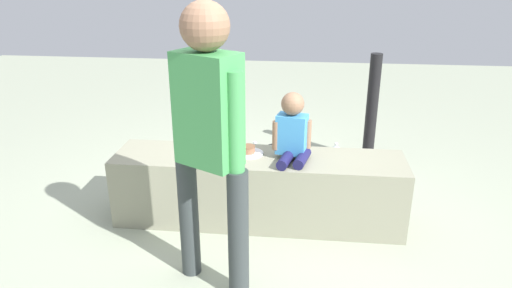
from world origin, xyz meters
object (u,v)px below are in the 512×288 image
adult_standing (209,128)px  water_bottle_near_gift (255,153)px  gift_bag (316,171)px  water_bottle_far_side (336,154)px  cake_box_white (168,177)px  cake_plate (248,151)px  child_seated (292,131)px  handbag_black_leather (274,164)px

adult_standing → water_bottle_near_gift: (0.04, 1.85, -0.91)m
gift_bag → water_bottle_far_side: size_ratio=1.37×
adult_standing → water_bottle_far_side: bearing=66.5°
water_bottle_near_gift → cake_box_white: 0.90m
cake_plate → gift_bag: (0.52, 0.62, -0.42)m
cake_plate → gift_bag: size_ratio=0.77×
child_seated → water_bottle_near_gift: 1.31m
adult_standing → cake_box_white: 1.74m
child_seated → adult_standing: (-0.43, -0.76, 0.27)m
adult_standing → gift_bag: 1.80m
gift_bag → cake_box_white: size_ratio=0.87×
cake_plate → water_bottle_far_side: 1.37m
child_seated → cake_plate: (-0.32, 0.05, -0.19)m
handbag_black_leather → adult_standing: bearing=-98.7°
adult_standing → water_bottle_far_side: size_ratio=7.81×
water_bottle_far_side → adult_standing: bearing=-113.5°
cake_plate → handbag_black_leather: (0.14, 0.78, -0.44)m
cake_plate → handbag_black_leather: size_ratio=0.70×
gift_bag → water_bottle_near_gift: bearing=145.1°
gift_bag → water_bottle_far_side: gift_bag is taller
water_bottle_near_gift → handbag_black_leather: bearing=-50.6°
water_bottle_near_gift → handbag_black_leather: size_ratio=0.67×
cake_box_white → adult_standing: bearing=-62.7°
child_seated → cake_box_white: bearing=154.0°
child_seated → cake_box_white: child_seated is taller
gift_bag → water_bottle_near_gift: gift_bag is taller
water_bottle_far_side → cake_box_white: (-1.50, -0.60, -0.04)m
adult_standing → water_bottle_far_side: (0.82, 1.90, -0.91)m
cake_plate → water_bottle_far_side: (0.72, 1.08, -0.44)m
adult_standing → handbag_black_leather: bearing=81.3°
child_seated → cake_plate: 0.38m
cake_box_white → water_bottle_far_side: bearing=21.8°
adult_standing → gift_bag: adult_standing is taller
gift_bag → adult_standing: bearing=-113.8°
handbag_black_leather → cake_box_white: bearing=-162.0°
adult_standing → water_bottle_near_gift: 2.06m
water_bottle_far_side → cake_box_white: bearing=-158.2°
water_bottle_near_gift → handbag_black_leather: (0.20, -0.25, 0.00)m
water_bottle_far_side → handbag_black_leather: 0.65m
child_seated → handbag_black_leather: 1.06m
adult_standing → handbag_black_leather: adult_standing is taller
child_seated → gift_bag: size_ratio=1.66×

